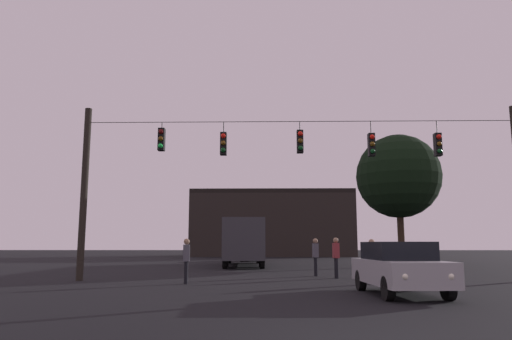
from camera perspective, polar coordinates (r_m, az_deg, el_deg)
name	(u,v)px	position (r m, az deg, el deg)	size (l,w,h in m)	color
ground_plane	(287,267)	(31.86, 3.76, -11.41)	(168.00, 168.00, 0.00)	black
overhead_signal_span	(299,176)	(19.68, 5.21, -0.69)	(18.07, 0.44, 7.12)	black
city_bus	(244,238)	(33.15, -1.46, -8.10)	(2.99, 11.10, 3.00)	#2D2D33
car_near_right	(399,267)	(14.80, 16.67, -11.01)	(2.03, 4.41, 1.52)	#99999E
car_far_left	(251,252)	(42.07, -0.64, -9.71)	(1.98, 4.40, 1.52)	#511919
pedestrian_crossing_left	(336,255)	(21.22, 9.52, -9.97)	(0.27, 0.38, 1.73)	black
pedestrian_crossing_center	(372,259)	(18.43, 13.68, -10.23)	(0.30, 0.39, 1.64)	black
pedestrian_crossing_right	(316,255)	(22.50, 7.11, -9.98)	(0.26, 0.37, 1.71)	black
pedestrian_near_bus	(186,258)	(18.22, -8.30, -10.36)	(0.29, 0.39, 1.66)	black
corner_building	(272,224)	(59.32, 1.91, -6.46)	(19.09, 9.68, 7.76)	black
tree_left_silhouette	(398,176)	(33.68, 16.61, -0.74)	(5.63, 5.63, 8.81)	#2D2116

